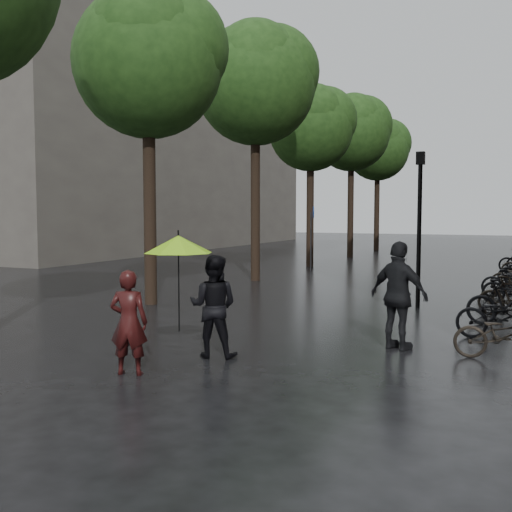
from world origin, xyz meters
The scene contains 9 objects.
ground centered at (0.00, 0.00, 0.00)m, with size 120.00×120.00×0.00m, color black.
bg_building centered at (-22.00, 28.00, 7.00)m, with size 16.00×30.00×14.00m, color #47423D.
street_trees centered at (-3.99, 15.91, 6.34)m, with size 4.33×34.03×8.91m.
person_burgundy centered at (-0.46, 1.24, 0.78)m, with size 0.57×0.37×1.56m, color black.
person_black centered at (0.14, 2.72, 0.85)m, with size 0.82×0.64×1.69m, color black.
lime_umbrella centered at (-0.07, 2.00, 1.90)m, with size 1.07×1.07×1.58m.
pedestrian_walking centered at (2.81, 4.55, 0.95)m, with size 1.11×0.46×1.89m, color black.
lamp_post centered at (2.28, 9.47, 2.36)m, with size 0.20×0.20×3.89m.
cycle_sign centered at (-3.25, 17.01, 1.73)m, with size 0.14×0.48×2.62m.
Camera 1 is at (4.91, -5.85, 2.40)m, focal length 42.00 mm.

